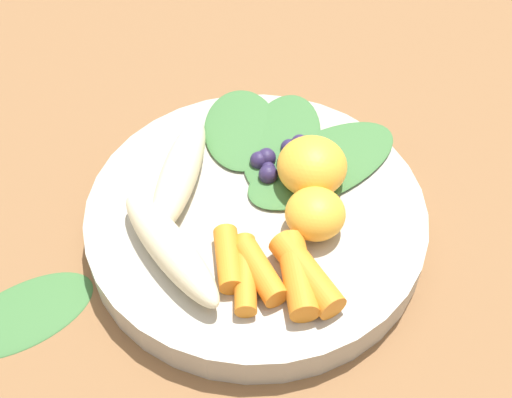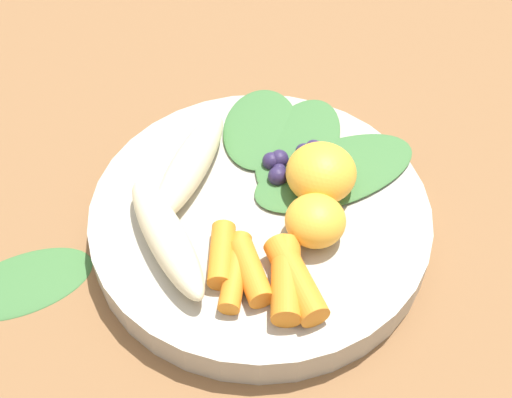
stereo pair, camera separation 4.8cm
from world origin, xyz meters
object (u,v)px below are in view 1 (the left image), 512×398
(banana_peeled_right, at_px, (180,173))
(kale_leaf_stray, at_px, (23,313))
(bowl, at_px, (256,220))
(banana_peeled_left, at_px, (170,248))
(orange_segment_near, at_px, (312,166))

(banana_peeled_right, bearing_deg, kale_leaf_stray, -36.32)
(bowl, xyz_separation_m, banana_peeled_left, (-0.06, -0.04, 0.03))
(banana_peeled_left, bearing_deg, orange_segment_near, 89.51)
(bowl, height_order, banana_peeled_right, banana_peeled_right)
(bowl, xyz_separation_m, banana_peeled_right, (-0.05, 0.03, 0.03))
(banana_peeled_left, xyz_separation_m, orange_segment_near, (0.11, 0.05, 0.01))
(banana_peeled_right, distance_m, orange_segment_near, 0.10)
(banana_peeled_right, height_order, kale_leaf_stray, banana_peeled_right)
(banana_peeled_right, height_order, orange_segment_near, orange_segment_near)
(bowl, distance_m, banana_peeled_left, 0.08)
(banana_peeled_left, bearing_deg, kale_leaf_stray, -111.29)
(banana_peeled_left, relative_size, kale_leaf_stray, 1.12)
(banana_peeled_right, relative_size, orange_segment_near, 2.19)
(banana_peeled_right, bearing_deg, bowl, 79.38)
(bowl, bearing_deg, banana_peeled_right, 149.85)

